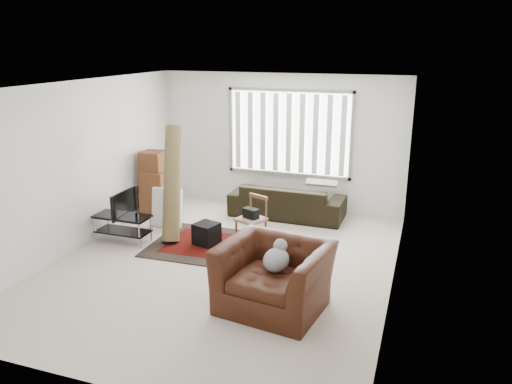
{
  "coord_description": "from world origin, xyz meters",
  "views": [
    {
      "loc": [
        2.78,
        -6.44,
        3.27
      ],
      "look_at": [
        0.36,
        0.51,
        1.05
      ],
      "focal_mm": 35.0,
      "sensor_mm": 36.0,
      "label": 1
    }
  ],
  "objects_px": {
    "tv_stand": "(123,223)",
    "armchair": "(274,272)",
    "side_chair": "(252,217)",
    "moving_boxes": "(155,186)",
    "sofa": "(287,196)"
  },
  "relations": [
    {
      "from": "tv_stand",
      "to": "armchair",
      "type": "xyz_separation_m",
      "value": [
        3.06,
        -1.25,
        0.15
      ]
    },
    {
      "from": "side_chair",
      "to": "armchair",
      "type": "bearing_deg",
      "value": -41.0
    },
    {
      "from": "armchair",
      "to": "moving_boxes",
      "type": "bearing_deg",
      "value": 149.04
    },
    {
      "from": "moving_boxes",
      "to": "sofa",
      "type": "distance_m",
      "value": 2.59
    },
    {
      "from": "side_chair",
      "to": "tv_stand",
      "type": "bearing_deg",
      "value": -137.35
    },
    {
      "from": "moving_boxes",
      "to": "armchair",
      "type": "distance_m",
      "value": 4.22
    },
    {
      "from": "side_chair",
      "to": "armchair",
      "type": "xyz_separation_m",
      "value": [
        1.02,
        -2.01,
        0.05
      ]
    },
    {
      "from": "moving_boxes",
      "to": "armchair",
      "type": "relative_size",
      "value": 0.86
    },
    {
      "from": "moving_boxes",
      "to": "armchair",
      "type": "bearing_deg",
      "value": -39.43
    },
    {
      "from": "tv_stand",
      "to": "side_chair",
      "type": "xyz_separation_m",
      "value": [
        2.05,
        0.76,
        0.09
      ]
    },
    {
      "from": "sofa",
      "to": "side_chair",
      "type": "height_order",
      "value": "sofa"
    },
    {
      "from": "sofa",
      "to": "side_chair",
      "type": "distance_m",
      "value": 1.42
    },
    {
      "from": "tv_stand",
      "to": "sofa",
      "type": "height_order",
      "value": "sofa"
    },
    {
      "from": "tv_stand",
      "to": "armchair",
      "type": "bearing_deg",
      "value": -22.17
    },
    {
      "from": "tv_stand",
      "to": "armchair",
      "type": "relative_size",
      "value": 0.65
    }
  ]
}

